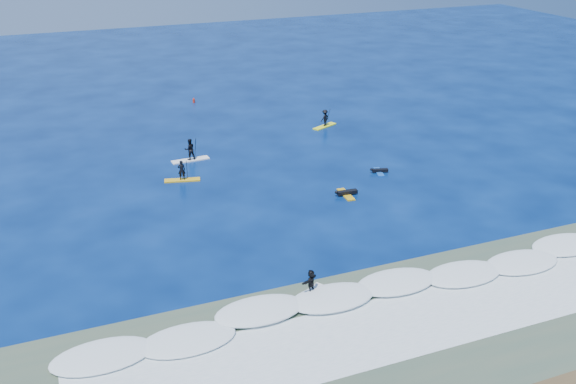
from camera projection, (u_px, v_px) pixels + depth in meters
name	position (u px, v px, depth m)	size (l,w,h in m)	color
ground	(310.00, 217.00, 43.52)	(160.00, 160.00, 0.00)	#031541
shallow_water	(424.00, 333.00, 31.65)	(90.00, 13.00, 0.01)	#3D5442
breaking_wave	(383.00, 292.00, 35.04)	(40.00, 6.00, 0.30)	white
whitewater	(413.00, 322.00, 32.50)	(34.00, 5.00, 0.02)	silver
sup_paddler_left	(182.00, 173.00, 48.99)	(2.80, 1.31, 1.91)	gold
sup_paddler_center	(190.00, 151.00, 52.79)	(3.17, 0.96, 2.20)	white
sup_paddler_right	(325.00, 119.00, 60.99)	(2.78, 1.80, 1.93)	#FAFE1B
prone_paddler_near	(346.00, 193.00, 46.70)	(1.75, 2.22, 0.46)	gold
prone_paddler_far	(379.00, 171.00, 50.67)	(1.44, 1.89, 0.38)	#1750AF
wave_surfer	(311.00, 283.00, 34.37)	(1.96, 1.50, 1.43)	silver
marker_buoy	(194.00, 100.00, 68.67)	(0.25, 0.25, 0.60)	red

